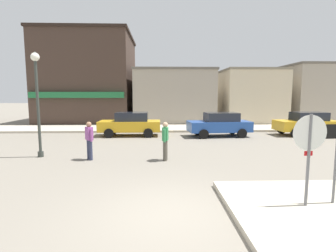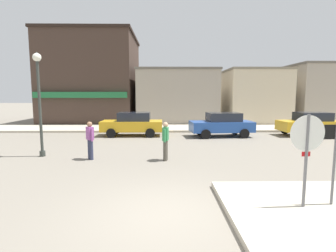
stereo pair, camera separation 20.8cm
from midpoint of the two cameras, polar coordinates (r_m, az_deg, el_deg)
ground_plane at (r=6.35m, az=0.56°, el=-18.62°), size 160.00×160.00×0.00m
kerb_far at (r=20.86m, az=-0.48°, el=-0.45°), size 80.00×4.00×0.15m
stop_sign at (r=6.77m, az=28.71°, el=-4.34°), size 0.82×0.08×2.30m
one_way_sign at (r=7.29m, az=33.23°, el=-5.36°), size 0.60×0.07×2.10m
lamp_post at (r=12.67m, az=-25.89°, el=7.21°), size 0.36×0.36×4.54m
parked_car_nearest at (r=17.52m, az=-7.37°, el=0.52°), size 4.01×1.89×1.56m
parked_car_second at (r=17.42m, az=11.96°, el=0.38°), size 4.14×2.16×1.56m
parked_car_third at (r=19.90m, az=28.86°, el=0.47°), size 4.08×2.03×1.56m
pedestrian_crossing_near at (r=10.84m, az=0.00°, el=-3.04°), size 0.28×0.56×1.61m
pedestrian_crossing_far at (r=11.46m, az=-16.10°, el=-2.77°), size 0.40×0.50×1.61m
building_corner_shop at (r=27.97m, az=-15.65°, el=9.79°), size 8.60×9.18×8.55m
building_storefront_left_near at (r=26.46m, az=2.04°, el=6.45°), size 7.50×7.74×5.07m
building_storefront_left_mid at (r=26.35m, az=18.51°, el=6.09°), size 5.51×5.13×5.06m
building_storefront_right_near at (r=30.23m, az=31.53°, el=6.00°), size 7.53×5.78×5.60m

